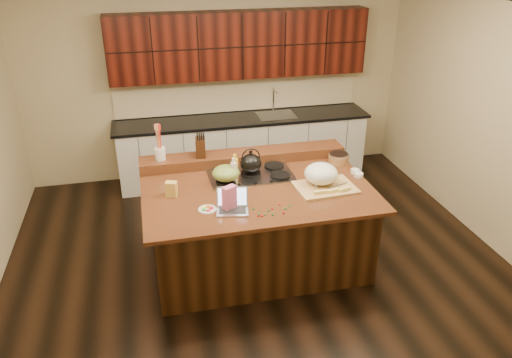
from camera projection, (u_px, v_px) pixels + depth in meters
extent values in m
cube|color=black|center=(257.00, 260.00, 5.66)|extent=(5.50, 5.00, 0.01)
cube|color=silver|center=(257.00, 11.00, 4.46)|extent=(5.50, 5.00, 0.01)
cube|color=tan|center=(218.00, 85.00, 7.25)|extent=(5.50, 0.01, 2.70)
cube|color=tan|center=(356.00, 315.00, 2.87)|extent=(5.50, 0.01, 2.70)
cube|color=tan|center=(495.00, 129.00, 5.62)|extent=(0.01, 5.00, 2.70)
cube|color=black|center=(257.00, 227.00, 5.46)|extent=(2.22, 1.42, 0.88)
cube|color=black|center=(257.00, 190.00, 5.26)|extent=(2.40, 1.60, 0.04)
cube|color=black|center=(243.00, 157.00, 5.84)|extent=(2.40, 0.30, 0.12)
cube|color=gray|center=(251.00, 175.00, 5.51)|extent=(0.92, 0.52, 0.02)
cylinder|color=black|center=(222.00, 171.00, 5.55)|extent=(0.22, 0.22, 0.03)
cylinder|color=black|center=(274.00, 166.00, 5.68)|extent=(0.22, 0.22, 0.03)
cylinder|color=black|center=(226.00, 181.00, 5.33)|extent=(0.22, 0.22, 0.03)
cylinder|color=black|center=(280.00, 176.00, 5.45)|extent=(0.22, 0.22, 0.03)
cylinder|color=black|center=(251.00, 174.00, 5.50)|extent=(0.22, 0.22, 0.03)
cube|color=silver|center=(243.00, 149.00, 7.42)|extent=(3.60, 0.62, 0.90)
cube|color=black|center=(243.00, 119.00, 7.21)|extent=(3.70, 0.66, 0.04)
cube|color=gray|center=(276.00, 115.00, 7.31)|extent=(0.55, 0.42, 0.01)
cylinder|color=gray|center=(273.00, 100.00, 7.38)|extent=(0.02, 0.02, 0.36)
cube|color=black|center=(240.00, 45.00, 6.89)|extent=(3.60, 0.34, 0.90)
cube|color=tan|center=(238.00, 94.00, 7.36)|extent=(3.60, 0.03, 0.50)
ellipsoid|color=black|center=(251.00, 163.00, 5.45)|extent=(0.30, 0.30, 0.21)
ellipsoid|color=olive|center=(226.00, 173.00, 5.28)|extent=(0.33, 0.33, 0.16)
cube|color=#B7B7BC|center=(232.00, 211.00, 4.79)|extent=(0.34, 0.26, 0.01)
cube|color=black|center=(232.00, 210.00, 4.79)|extent=(0.28, 0.17, 0.00)
cube|color=#B7B7BC|center=(232.00, 196.00, 4.84)|extent=(0.31, 0.12, 0.20)
cube|color=silver|center=(232.00, 197.00, 4.83)|extent=(0.28, 0.10, 0.17)
cylinder|color=gold|center=(235.00, 170.00, 5.32)|extent=(0.09, 0.09, 0.27)
cylinder|color=silver|center=(234.00, 173.00, 5.28)|extent=(0.08, 0.08, 0.25)
cube|color=tan|center=(325.00, 188.00, 5.23)|extent=(0.64, 0.48, 0.03)
ellipsoid|color=white|center=(321.00, 174.00, 5.25)|extent=(0.35, 0.35, 0.22)
cube|color=#EDD872|center=(320.00, 192.00, 5.07)|extent=(0.13, 0.04, 0.04)
cube|color=#EDD872|center=(332.00, 191.00, 5.09)|extent=(0.13, 0.04, 0.04)
cube|color=#EDD872|center=(345.00, 189.00, 5.12)|extent=(0.13, 0.04, 0.04)
cylinder|color=gray|center=(338.00, 185.00, 5.23)|extent=(0.23, 0.10, 0.01)
cylinder|color=white|center=(359.00, 175.00, 5.48)|extent=(0.12, 0.12, 0.04)
cylinder|color=white|center=(355.00, 171.00, 5.57)|extent=(0.11, 0.11, 0.04)
cylinder|color=white|center=(344.00, 161.00, 5.83)|extent=(0.11, 0.11, 0.04)
cylinder|color=#996B3F|center=(338.00, 159.00, 5.83)|extent=(0.25, 0.25, 0.09)
cone|color=silver|center=(316.00, 185.00, 5.23)|extent=(0.09, 0.09, 0.07)
cube|color=#CF618D|center=(229.00, 198.00, 4.78)|extent=(0.15, 0.13, 0.25)
cylinder|color=white|center=(207.00, 209.00, 4.83)|extent=(0.19, 0.19, 0.01)
cube|color=gold|center=(172.00, 189.00, 5.06)|extent=(0.13, 0.11, 0.16)
cylinder|color=white|center=(160.00, 154.00, 5.59)|extent=(0.15, 0.15, 0.14)
cube|color=black|center=(201.00, 147.00, 5.66)|extent=(0.13, 0.19, 0.21)
ellipsoid|color=red|center=(261.00, 215.00, 4.72)|extent=(0.02, 0.02, 0.02)
ellipsoid|color=#198C26|center=(290.00, 206.00, 4.89)|extent=(0.02, 0.02, 0.02)
ellipsoid|color=red|center=(284.00, 213.00, 4.76)|extent=(0.02, 0.02, 0.02)
ellipsoid|color=#198C26|center=(273.00, 215.00, 4.73)|extent=(0.02, 0.02, 0.02)
ellipsoid|color=red|center=(279.00, 204.00, 4.91)|extent=(0.02, 0.02, 0.02)
ellipsoid|color=#198C26|center=(269.00, 211.00, 4.80)|extent=(0.02, 0.02, 0.02)
ellipsoid|color=red|center=(272.00, 209.00, 4.83)|extent=(0.02, 0.02, 0.02)
ellipsoid|color=#198C26|center=(254.00, 209.00, 4.83)|extent=(0.02, 0.02, 0.02)
ellipsoid|color=red|center=(262.00, 216.00, 4.71)|extent=(0.02, 0.02, 0.02)
ellipsoid|color=#198C26|center=(265.00, 214.00, 4.74)|extent=(0.02, 0.02, 0.02)
ellipsoid|color=red|center=(258.00, 216.00, 4.71)|extent=(0.02, 0.02, 0.02)
ellipsoid|color=#198C26|center=(259.00, 214.00, 4.74)|extent=(0.02, 0.02, 0.02)
ellipsoid|color=red|center=(242.00, 211.00, 4.80)|extent=(0.02, 0.02, 0.02)
ellipsoid|color=#198C26|center=(286.00, 208.00, 4.84)|extent=(0.02, 0.02, 0.02)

